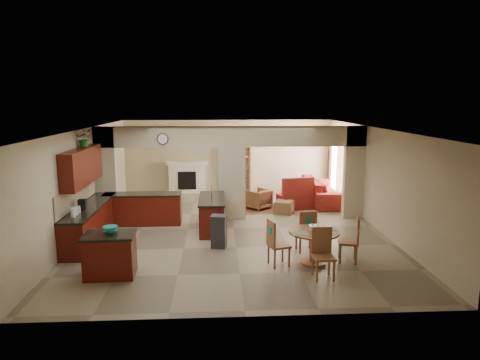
{
  "coord_description": "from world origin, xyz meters",
  "views": [
    {
      "loc": [
        -0.46,
        -11.56,
        3.55
      ],
      "look_at": [
        0.2,
        0.3,
        1.33
      ],
      "focal_mm": 32.0,
      "sensor_mm": 36.0,
      "label": 1
    }
  ],
  "objects": [
    {
      "name": "peninsula",
      "position": [
        -0.6,
        -0.11,
        0.46
      ],
      "size": [
        0.7,
        1.85,
        0.91
      ],
      "color": "#3D1007",
      "rests_on": "floor"
    },
    {
      "name": "partition_right_pier",
      "position": [
        3.7,
        1.0,
        1.4
      ],
      "size": [
        0.6,
        0.25,
        2.8
      ],
      "primitive_type": "cube",
      "color": "#C2B38E",
      "rests_on": "floor"
    },
    {
      "name": "trash_can",
      "position": [
        -0.42,
        -1.56,
        0.37
      ],
      "size": [
        0.41,
        0.37,
        0.75
      ],
      "primitive_type": "cube",
      "rotation": [
        0.0,
        0.0,
        -0.22
      ],
      "color": "#29292B",
      "rests_on": "floor"
    },
    {
      "name": "chair_east",
      "position": [
        2.52,
        -2.68,
        0.55
      ],
      "size": [
        0.51,
        0.51,
        1.02
      ],
      "rotation": [
        0.0,
        0.0,
        4.47
      ],
      "color": "#A05C37",
      "rests_on": "floor"
    },
    {
      "name": "drape_b_right",
      "position": [
        3.93,
        4.6,
        1.2
      ],
      "size": [
        0.1,
        0.28,
        2.3
      ],
      "primitive_type": "cube",
      "color": "#471C1D",
      "rests_on": "wall_right"
    },
    {
      "name": "chaise",
      "position": [
        2.19,
        2.27,
        0.22
      ],
      "size": [
        1.25,
        1.1,
        0.43
      ],
      "primitive_type": "cube",
      "rotation": [
        0.0,
        0.0,
        0.23
      ],
      "color": "maroon",
      "rests_on": "floor"
    },
    {
      "name": "drape_a_left",
      "position": [
        3.93,
        1.7,
        1.2
      ],
      "size": [
        0.1,
        0.28,
        2.3
      ],
      "primitive_type": "cube",
      "color": "#471C1D",
      "rests_on": "wall_right"
    },
    {
      "name": "partition_left_pier",
      "position": [
        -3.7,
        1.0,
        1.4
      ],
      "size": [
        0.6,
        0.25,
        2.8
      ],
      "primitive_type": "cube",
      "color": "#C2B38E",
      "rests_on": "floor"
    },
    {
      "name": "wall_back",
      "position": [
        0.0,
        5.0,
        1.4
      ],
      "size": [
        8.0,
        0.0,
        8.0
      ],
      "primitive_type": "plane",
      "rotation": [
        1.57,
        0.0,
        0.0
      ],
      "color": "#C2B38E",
      "rests_on": "floor"
    },
    {
      "name": "chair_west",
      "position": [
        0.79,
        -2.8,
        0.55
      ],
      "size": [
        0.52,
        0.52,
        1.02
      ],
      "rotation": [
        0.0,
        0.0,
        1.86
      ],
      "color": "#A05C37",
      "rests_on": "floor"
    },
    {
      "name": "dining_table",
      "position": [
        1.65,
        -2.75,
        0.5
      ],
      "size": [
        1.1,
        1.1,
        0.75
      ],
      "color": "#A05C37",
      "rests_on": "floor"
    },
    {
      "name": "ceiling",
      "position": [
        0.0,
        0.0,
        2.8
      ],
      "size": [
        10.0,
        10.0,
        0.0
      ],
      "primitive_type": "plane",
      "rotation": [
        3.14,
        0.0,
        0.0
      ],
      "color": "white",
      "rests_on": "wall_back"
    },
    {
      "name": "drape_a_right",
      "position": [
        3.93,
        2.9,
        1.2
      ],
      "size": [
        0.1,
        0.28,
        2.3
      ],
      "primitive_type": "cube",
      "color": "#471C1D",
      "rests_on": "wall_right"
    },
    {
      "name": "wall_front",
      "position": [
        0.0,
        -5.0,
        1.4
      ],
      "size": [
        8.0,
        0.0,
        8.0
      ],
      "primitive_type": "plane",
      "rotation": [
        -1.57,
        0.0,
        0.0
      ],
      "color": "#C2B38E",
      "rests_on": "floor"
    },
    {
      "name": "wall_right",
      "position": [
        4.0,
        0.0,
        1.4
      ],
      "size": [
        0.0,
        10.0,
        10.0
      ],
      "primitive_type": "plane",
      "rotation": [
        1.57,
        0.0,
        -1.57
      ],
      "color": "#C2B38E",
      "rests_on": "floor"
    },
    {
      "name": "window_b",
      "position": [
        3.97,
        4.0,
        1.2
      ],
      "size": [
        0.02,
        0.9,
        1.9
      ],
      "primitive_type": "cube",
      "color": "white",
      "rests_on": "wall_right"
    },
    {
      "name": "teal_bowl",
      "position": [
        -2.63,
        -3.08,
        0.96
      ],
      "size": [
        0.3,
        0.3,
        0.14
      ],
      "primitive_type": "cylinder",
      "color": "teal",
      "rests_on": "kitchen_island"
    },
    {
      "name": "partition_center_pier",
      "position": [
        0.0,
        1.0,
        1.1
      ],
      "size": [
        0.8,
        0.25,
        2.2
      ],
      "primitive_type": "cube",
      "color": "#C2B38E",
      "rests_on": "floor"
    },
    {
      "name": "ceiling_fan",
      "position": [
        1.5,
        3.0,
        2.56
      ],
      "size": [
        1.0,
        1.0,
        0.1
      ],
      "primitive_type": "cylinder",
      "color": "white",
      "rests_on": "ceiling"
    },
    {
      "name": "chair_south",
      "position": [
        1.67,
        -3.45,
        0.55
      ],
      "size": [
        0.43,
        0.44,
        1.02
      ],
      "rotation": [
        0.0,
        0.0,
        0.03
      ],
      "color": "#A05C37",
      "rests_on": "floor"
    },
    {
      "name": "wall_clock",
      "position": [
        -2.0,
        0.85,
        2.45
      ],
      "size": [
        0.34,
        0.03,
        0.34
      ],
      "primitive_type": "cylinder",
      "rotation": [
        1.57,
        0.0,
        0.0
      ],
      "color": "#4D3119",
      "rests_on": "partition_header"
    },
    {
      "name": "ottoman",
      "position": [
        1.68,
        1.56,
        0.2
      ],
      "size": [
        0.71,
        0.71,
        0.4
      ],
      "primitive_type": "cube",
      "rotation": [
        0.0,
        0.0,
        -0.38
      ],
      "color": "maroon",
      "rests_on": "floor"
    },
    {
      "name": "fruit_bowl",
      "position": [
        1.67,
        -2.74,
        0.82
      ],
      "size": [
        0.27,
        0.27,
        0.14
      ],
      "primitive_type": "cylinder",
      "color": "#85B627",
      "rests_on": "dining_table"
    },
    {
      "name": "chair_north",
      "position": [
        1.64,
        -2.0,
        0.55
      ],
      "size": [
        0.45,
        0.45,
        1.02
      ],
      "rotation": [
        0.0,
        0.0,
        3.23
      ],
      "color": "#A05C37",
      "rests_on": "floor"
    },
    {
      "name": "upper_cabinets",
      "position": [
        -3.82,
        -0.8,
        1.92
      ],
      "size": [
        0.35,
        2.4,
        0.9
      ],
      "primitive_type": "cube",
      "color": "#3D1007",
      "rests_on": "wall_left"
    },
    {
      "name": "shelving_unit",
      "position": [
        0.35,
        4.82,
        0.9
      ],
      "size": [
        1.0,
        0.32,
        1.8
      ],
      "primitive_type": "cube",
      "color": "#A05C37",
      "rests_on": "floor"
    },
    {
      "name": "kitchen_counter",
      "position": [
        -3.26,
        -0.25,
        0.46
      ],
      "size": [
        2.52,
        3.29,
        1.48
      ],
      "color": "#3D1007",
      "rests_on": "floor"
    },
    {
      "name": "partition_header",
      "position": [
        0.0,
        1.0,
        2.5
      ],
      "size": [
        8.0,
        0.25,
        0.6
      ],
      "primitive_type": "cube",
      "color": "#C2B38E",
      "rests_on": "partition_center_pier"
    },
    {
      "name": "drape_b_left",
      "position": [
        3.93,
        3.4,
        1.2
      ],
      "size": [
        0.1,
        0.28,
        2.3
      ],
      "primitive_type": "cube",
      "color": "#471C1D",
      "rests_on": "wall_right"
    },
    {
      "name": "glazed_door",
      "position": [
        3.97,
        3.15,
        1.05
      ],
      "size": [
        0.02,
        0.7,
        2.1
      ],
      "primitive_type": "cube",
      "color": "white",
      "rests_on": "wall_right"
    },
    {
      "name": "armchair",
      "position": [
        0.91,
        2.19,
        0.32
      ],
      "size": [
        0.99,
        0.99,
        0.65
      ],
      "primitive_type": "imported",
      "rotation": [
        0.0,
        0.0,
        3.86
      ],
      "color": "maroon",
      "rests_on": "floor"
    },
    {
      "name": "rug",
      "position": [
        1.2,
        2.1,
        0.01
      ],
      "size": [
        1.6,
        1.3,
        0.01
      ],
      "primitive_type": "cube",
      "color": "brown",
      "rests_on": "floor"
    },
    {
      "name": "sofa",
      "position": [
        3.3,
        2.98,
        0.42
      ],
      "size": [
        2.87,
        1.16,
        0.83
      ],
      "primitive_type": "imported",
      "rotation": [
        0.0,
        0.0,
        1.59
      ],
      "color": "maroon",
      "rests_on": "floor"
    },
    {
      "name": "kitchen_island",
      "position": [
        -2.64,
        -3.16,
        0.45
      ],
      "size": [
        1.06,
        0.78,
        0.89
      ],
      "rotation": [
        0.0,
        0.0,
        0.04
      ],
      "color": "#3D1007",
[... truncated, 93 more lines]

